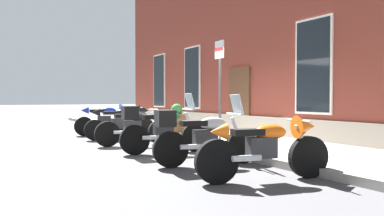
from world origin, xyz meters
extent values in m
plane|color=#424244|center=(0.00, 0.00, 0.00)|extent=(140.00, 140.00, 0.00)
cube|color=gray|center=(0.00, 1.50, 0.07)|extent=(28.12, 2.99, 0.15)
cube|color=silver|center=(0.00, -3.20, 0.00)|extent=(28.12, 0.12, 0.01)
cube|color=maroon|center=(0.00, 5.92, 3.88)|extent=(22.12, 5.86, 7.75)
cube|color=gray|center=(0.00, 2.95, 0.35)|extent=(22.12, 0.10, 0.70)
cube|color=silver|center=(-7.90, 2.97, 2.10)|extent=(1.22, 0.06, 2.52)
cube|color=black|center=(-7.90, 2.94, 2.10)|extent=(1.10, 0.03, 2.40)
cube|color=silver|center=(-4.74, 2.97, 2.10)|extent=(1.22, 0.06, 2.52)
cube|color=black|center=(-4.74, 2.94, 2.10)|extent=(1.10, 0.03, 2.40)
cube|color=#472B19|center=(-1.58, 2.96, 1.15)|extent=(1.10, 0.08, 2.30)
cube|color=silver|center=(1.58, 2.97, 2.10)|extent=(1.22, 0.06, 2.52)
cube|color=black|center=(1.58, 2.94, 2.10)|extent=(1.10, 0.03, 2.40)
cylinder|color=black|center=(-3.96, -0.14, 0.32)|extent=(0.21, 0.66, 0.65)
cylinder|color=black|center=(-4.16, -1.55, 0.32)|extent=(0.21, 0.66, 0.65)
cylinder|color=silver|center=(-3.98, -0.24, 0.60)|extent=(0.11, 0.33, 0.68)
cube|color=#28282B|center=(-4.07, -0.90, 0.50)|extent=(0.28, 0.47, 0.32)
ellipsoid|color=#192D9E|center=(-4.05, -0.75, 0.83)|extent=(0.33, 0.55, 0.24)
cube|color=black|center=(-4.10, -1.12, 0.84)|extent=(0.28, 0.51, 0.10)
cylinder|color=silver|center=(-3.99, -0.32, 1.00)|extent=(0.62, 0.12, 0.04)
cylinder|color=silver|center=(-3.99, -1.21, 0.37)|extent=(0.15, 0.46, 0.09)
cone|color=#192D9E|center=(-3.97, -0.19, 0.90)|extent=(0.40, 0.39, 0.36)
cone|color=#192D9E|center=(-4.15, -1.53, 0.86)|extent=(0.27, 0.29, 0.24)
cylinder|color=black|center=(-2.39, -0.09, 0.31)|extent=(0.21, 0.64, 0.62)
cylinder|color=black|center=(-2.62, -1.62, 0.31)|extent=(0.21, 0.64, 0.62)
cylinder|color=silver|center=(-2.40, -0.19, 0.59)|extent=(0.12, 0.33, 0.67)
cube|color=#28282B|center=(-2.51, -0.90, 0.49)|extent=(0.28, 0.47, 0.32)
ellipsoid|color=black|center=(-2.49, -0.75, 0.81)|extent=(0.33, 0.55, 0.24)
cube|color=black|center=(-2.54, -1.13, 0.82)|extent=(0.29, 0.51, 0.10)
cylinder|color=silver|center=(-2.42, -0.27, 0.98)|extent=(0.62, 0.13, 0.04)
cylinder|color=silver|center=(-2.44, -1.22, 0.36)|extent=(0.15, 0.46, 0.09)
cone|color=black|center=(-2.40, -0.14, 0.88)|extent=(0.41, 0.39, 0.36)
cone|color=black|center=(-2.61, -1.60, 0.84)|extent=(0.28, 0.29, 0.24)
cylinder|color=black|center=(-0.83, -0.32, 0.33)|extent=(0.19, 0.67, 0.66)
cylinder|color=black|center=(-0.98, -1.74, 0.33)|extent=(0.19, 0.67, 0.66)
cylinder|color=silver|center=(-0.84, -0.42, 0.58)|extent=(0.10, 0.32, 0.63)
cube|color=#28282B|center=(-0.91, -1.08, 0.51)|extent=(0.27, 0.46, 0.32)
ellipsoid|color=black|center=(-0.90, -0.93, 0.79)|extent=(0.31, 0.54, 0.24)
cube|color=black|center=(-0.94, -1.31, 0.80)|extent=(0.27, 0.50, 0.10)
cylinder|color=silver|center=(-0.85, -0.50, 0.96)|extent=(0.62, 0.10, 0.04)
cylinder|color=silver|center=(-0.82, -1.39, 0.38)|extent=(0.14, 0.46, 0.09)
sphere|color=silver|center=(-0.84, -0.42, 0.89)|extent=(0.18, 0.18, 0.18)
cylinder|color=black|center=(0.88, -0.22, 0.34)|extent=(0.21, 0.68, 0.67)
cylinder|color=black|center=(0.68, -1.64, 0.34)|extent=(0.21, 0.68, 0.67)
cylinder|color=silver|center=(0.87, -0.31, 0.61)|extent=(0.11, 0.33, 0.67)
cube|color=#28282B|center=(0.78, -0.98, 0.52)|extent=(0.28, 0.47, 0.32)
ellipsoid|color=#195633|center=(0.80, -0.83, 0.83)|extent=(0.33, 0.55, 0.24)
cube|color=black|center=(0.74, -1.21, 0.84)|extent=(0.28, 0.51, 0.10)
cylinder|color=silver|center=(0.86, -0.39, 1.00)|extent=(0.62, 0.12, 0.04)
cylinder|color=silver|center=(0.85, -1.29, 0.39)|extent=(0.15, 0.46, 0.09)
cube|color=#B2BCC6|center=(0.86, -0.33, 1.18)|extent=(0.38, 0.19, 0.40)
cube|color=black|center=(0.67, -1.74, 0.94)|extent=(0.40, 0.37, 0.30)
cylinder|color=black|center=(2.70, -0.21, 0.33)|extent=(0.23, 0.67, 0.66)
cylinder|color=black|center=(2.45, -1.64, 0.33)|extent=(0.23, 0.67, 0.66)
cylinder|color=silver|center=(2.68, -0.31, 0.58)|extent=(0.12, 0.32, 0.64)
cube|color=#28282B|center=(2.57, -0.97, 0.51)|extent=(0.29, 0.47, 0.32)
ellipsoid|color=#B7BABF|center=(2.59, -0.83, 0.79)|extent=(0.35, 0.56, 0.24)
cube|color=black|center=(2.52, -1.20, 0.80)|extent=(0.30, 0.51, 0.10)
cylinder|color=silver|center=(2.67, -0.39, 0.96)|extent=(0.62, 0.14, 0.04)
cylinder|color=silver|center=(2.63, -1.29, 0.38)|extent=(0.17, 0.46, 0.09)
cube|color=#B2BCC6|center=(2.68, -0.33, 1.14)|extent=(0.38, 0.20, 0.40)
cube|color=black|center=(2.43, -1.74, 0.90)|extent=(0.41, 0.38, 0.30)
cylinder|color=black|center=(4.31, -0.14, 0.33)|extent=(0.27, 0.67, 0.66)
cylinder|color=black|center=(3.96, -1.65, 0.33)|extent=(0.27, 0.67, 0.66)
cylinder|color=silver|center=(4.29, -0.24, 0.56)|extent=(0.13, 0.30, 0.59)
cube|color=#28282B|center=(4.12, -0.94, 0.51)|extent=(0.31, 0.48, 0.32)
ellipsoid|color=orange|center=(4.16, -0.80, 0.74)|extent=(0.37, 0.57, 0.24)
cube|color=black|center=(4.07, -1.17, 0.75)|extent=(0.32, 0.52, 0.10)
cylinder|color=silver|center=(4.27, -0.32, 0.91)|extent=(0.61, 0.18, 0.04)
cylinder|color=silver|center=(4.17, -1.26, 0.38)|extent=(0.19, 0.46, 0.09)
cone|color=orange|center=(4.30, -0.19, 0.81)|extent=(0.43, 0.41, 0.36)
cone|color=orange|center=(3.96, -1.63, 0.77)|extent=(0.29, 0.31, 0.24)
cylinder|color=#4C4C51|center=(0.72, 0.61, 1.44)|extent=(0.06, 0.06, 2.57)
cube|color=white|center=(0.72, 0.59, 2.47)|extent=(0.36, 0.03, 0.44)
cube|color=red|center=(0.72, 0.58, 2.47)|extent=(0.36, 0.01, 0.08)
cylinder|color=brown|center=(-2.54, 1.11, 0.44)|extent=(0.61, 0.61, 0.59)
cylinder|color=black|center=(-2.54, 1.11, 0.44)|extent=(0.64, 0.64, 0.04)
sphere|color=#28602D|center=(-2.54, 1.11, 0.88)|extent=(0.40, 0.40, 0.40)
camera|label=1|loc=(8.51, -4.69, 1.26)|focal=35.19mm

